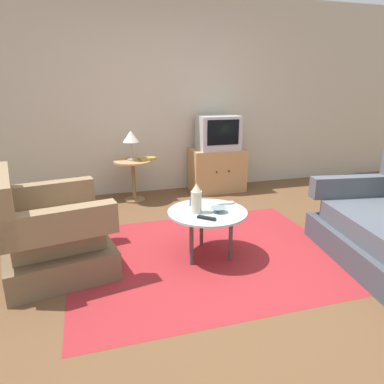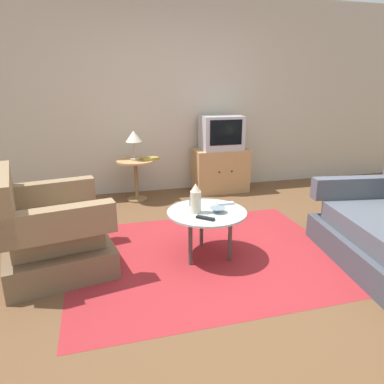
% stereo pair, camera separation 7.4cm
% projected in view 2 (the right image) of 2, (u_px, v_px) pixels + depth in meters
% --- Properties ---
extents(ground_plane, '(16.00, 16.00, 0.00)m').
position_uv_depth(ground_plane, '(228.00, 263.00, 3.15)').
color(ground_plane, brown).
extents(back_wall, '(9.00, 0.12, 2.70)m').
position_uv_depth(back_wall, '(169.00, 97.00, 5.00)').
color(back_wall, '#BCB29E').
rests_on(back_wall, ground).
extents(area_rug, '(2.46, 1.96, 0.00)m').
position_uv_depth(area_rug, '(206.00, 255.00, 3.28)').
color(area_rug, maroon).
rests_on(area_rug, ground).
extents(armchair, '(1.01, 1.09, 0.88)m').
position_uv_depth(armchair, '(49.00, 234.00, 3.00)').
color(armchair, brown).
rests_on(armchair, ground).
extents(coffee_table, '(0.72, 0.72, 0.44)m').
position_uv_depth(coffee_table, '(207.00, 216.00, 3.16)').
color(coffee_table, '#B2C6C1').
rests_on(coffee_table, ground).
extents(side_table, '(0.50, 0.50, 0.56)m').
position_uv_depth(side_table, '(136.00, 171.00, 4.72)').
color(side_table, tan).
rests_on(side_table, ground).
extents(tv_stand, '(0.78, 0.47, 0.62)m').
position_uv_depth(tv_stand, '(220.00, 170.00, 5.18)').
color(tv_stand, tan).
rests_on(tv_stand, ground).
extents(television, '(0.58, 0.39, 0.48)m').
position_uv_depth(television, '(221.00, 133.00, 5.01)').
color(television, '#B7B7BC').
rests_on(television, tv_stand).
extents(table_lamp, '(0.21, 0.21, 0.39)m').
position_uv_depth(table_lamp, '(134.00, 137.00, 4.57)').
color(table_lamp, '#9E937A').
rests_on(table_lamp, side_table).
extents(vase, '(0.10, 0.10, 0.27)m').
position_uv_depth(vase, '(196.00, 199.00, 3.08)').
color(vase, beige).
rests_on(vase, coffee_table).
extents(mug, '(0.11, 0.07, 0.08)m').
position_uv_depth(mug, '(194.00, 202.00, 3.28)').
color(mug, '#335184').
rests_on(mug, coffee_table).
extents(bowl, '(0.14, 0.14, 0.04)m').
position_uv_depth(bowl, '(218.00, 210.00, 3.12)').
color(bowl, slate).
rests_on(bowl, coffee_table).
extents(tv_remote_dark, '(0.15, 0.14, 0.02)m').
position_uv_depth(tv_remote_dark, '(206.00, 218.00, 2.96)').
color(tv_remote_dark, black).
rests_on(tv_remote_dark, coffee_table).
extents(tv_remote_silver, '(0.17, 0.06, 0.02)m').
position_uv_depth(tv_remote_silver, '(225.00, 203.00, 3.32)').
color(tv_remote_silver, '#B2B2B7').
rests_on(tv_remote_silver, coffee_table).
extents(book, '(0.25, 0.19, 0.03)m').
position_uv_depth(book, '(150.00, 158.00, 4.68)').
color(book, olive).
rests_on(book, side_table).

